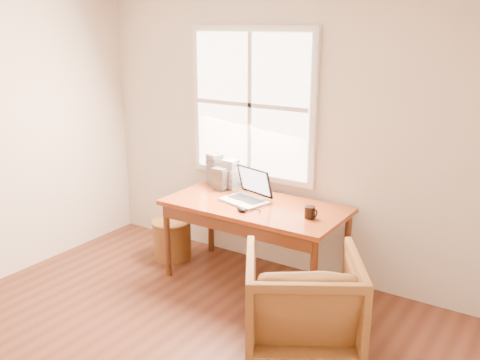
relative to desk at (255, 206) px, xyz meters
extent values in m
cube|color=beige|center=(0.00, 0.46, 0.57)|extent=(4.00, 0.02, 2.60)
cube|color=beige|center=(2.01, -1.80, 0.57)|extent=(0.02, 4.50, 2.60)
cube|color=silver|center=(-0.30, 0.42, 0.82)|extent=(1.32, 0.05, 1.42)
cube|color=white|center=(-0.30, 0.39, 0.82)|extent=(1.20, 0.02, 1.30)
cube|color=silver|center=(-0.30, 0.38, 0.82)|extent=(0.04, 0.02, 1.30)
cube|color=silver|center=(-0.30, 0.38, 0.82)|extent=(1.20, 0.02, 0.04)
cube|color=brown|center=(0.00, 0.00, 0.00)|extent=(1.60, 0.80, 0.04)
imported|color=brown|center=(0.83, -0.71, -0.36)|extent=(1.11, 1.12, 0.75)
cylinder|color=brown|center=(-0.98, 0.00, -0.54)|extent=(0.40, 0.40, 0.38)
ellipsoid|color=black|center=(0.00, -0.22, 0.04)|extent=(0.13, 0.10, 0.04)
cylinder|color=black|center=(0.55, -0.06, 0.07)|extent=(0.12, 0.12, 0.10)
cube|color=#B9BCC5|center=(-0.45, 0.28, 0.16)|extent=(0.15, 0.13, 0.28)
cube|color=#27272D|center=(-0.50, 0.19, 0.12)|extent=(0.15, 0.13, 0.21)
cube|color=gray|center=(-0.64, 0.29, 0.18)|extent=(0.17, 0.16, 0.31)
cube|color=silver|center=(-0.43, 0.28, 0.11)|extent=(0.18, 0.17, 0.19)
camera|label=1|loc=(2.31, -3.79, 1.56)|focal=40.00mm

